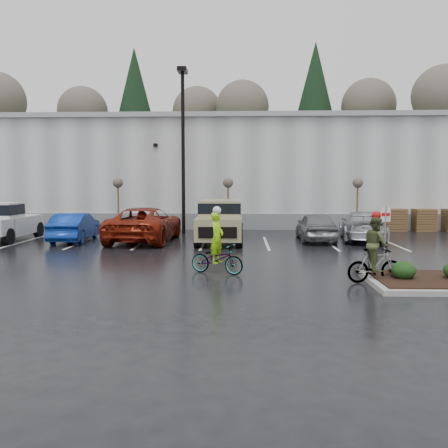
{
  "coord_description": "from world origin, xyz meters",
  "views": [
    {
      "loc": [
        -0.69,
        -14.72,
        2.98
      ],
      "look_at": [
        -1.39,
        3.9,
        1.3
      ],
      "focal_mm": 38.0,
      "sensor_mm": 36.0,
      "label": 1
    }
  ],
  "objects_px": {
    "pickup_white": "(8,221)",
    "car_blue": "(75,227)",
    "pallet_stack_a": "(395,220)",
    "car_far_silver": "(363,226)",
    "cyclist_hivis": "(217,253)",
    "lamppost": "(183,133)",
    "cyclist_olive": "(375,256)",
    "sapling_mid": "(228,186)",
    "sapling_west": "(118,186)",
    "car_red": "(145,224)",
    "car_grey": "(316,227)",
    "sapling_east": "(358,186)",
    "pallet_stack_b": "(423,220)",
    "suv_tan": "(220,221)",
    "fire_lane_sign": "(385,232)"
  },
  "relations": [
    {
      "from": "cyclist_hivis",
      "to": "fire_lane_sign",
      "type": "bearing_deg",
      "value": -71.2
    },
    {
      "from": "cyclist_hivis",
      "to": "cyclist_olive",
      "type": "bearing_deg",
      "value": -83.09
    },
    {
      "from": "fire_lane_sign",
      "to": "car_far_silver",
      "type": "xyz_separation_m",
      "value": [
        1.63,
        9.2,
        -0.66
      ]
    },
    {
      "from": "sapling_east",
      "to": "pallet_stack_a",
      "type": "distance_m",
      "value": 3.39
    },
    {
      "from": "car_grey",
      "to": "cyclist_hivis",
      "type": "height_order",
      "value": "cyclist_hivis"
    },
    {
      "from": "pallet_stack_a",
      "to": "pickup_white",
      "type": "distance_m",
      "value": 21.69
    },
    {
      "from": "sapling_west",
      "to": "pallet_stack_a",
      "type": "relative_size",
      "value": 2.37
    },
    {
      "from": "car_grey",
      "to": "car_far_silver",
      "type": "distance_m",
      "value": 2.42
    },
    {
      "from": "sapling_east",
      "to": "car_far_silver",
      "type": "relative_size",
      "value": 0.62
    },
    {
      "from": "cyclist_olive",
      "to": "cyclist_hivis",
      "type": "bearing_deg",
      "value": 65.04
    },
    {
      "from": "lamppost",
      "to": "car_red",
      "type": "height_order",
      "value": "lamppost"
    },
    {
      "from": "sapling_west",
      "to": "car_blue",
      "type": "distance_m",
      "value": 5.08
    },
    {
      "from": "sapling_mid",
      "to": "car_blue",
      "type": "distance_m",
      "value": 9.01
    },
    {
      "from": "pallet_stack_a",
      "to": "pickup_white",
      "type": "xyz_separation_m",
      "value": [
        -21.04,
        -5.28,
        0.3
      ]
    },
    {
      "from": "sapling_east",
      "to": "pallet_stack_b",
      "type": "relative_size",
      "value": 2.37
    },
    {
      "from": "sapling_mid",
      "to": "pickup_white",
      "type": "distance_m",
      "value": 11.97
    },
    {
      "from": "car_grey",
      "to": "pickup_white",
      "type": "bearing_deg",
      "value": 1.64
    },
    {
      "from": "pickup_white",
      "to": "car_blue",
      "type": "height_order",
      "value": "pickup_white"
    },
    {
      "from": "pallet_stack_a",
      "to": "pickup_white",
      "type": "height_order",
      "value": "pickup_white"
    },
    {
      "from": "cyclist_hivis",
      "to": "cyclist_olive",
      "type": "xyz_separation_m",
      "value": [
        4.73,
        -1.19,
        0.1
      ]
    },
    {
      "from": "sapling_mid",
      "to": "fire_lane_sign",
      "type": "distance_m",
      "value": 13.92
    },
    {
      "from": "car_far_silver",
      "to": "cyclist_hivis",
      "type": "distance_m",
      "value": 11.35
    },
    {
      "from": "sapling_mid",
      "to": "car_grey",
      "type": "relative_size",
      "value": 0.75
    },
    {
      "from": "sapling_west",
      "to": "lamppost",
      "type": "bearing_deg",
      "value": -14.04
    },
    {
      "from": "lamppost",
      "to": "cyclist_olive",
      "type": "distance_m",
      "value": 15.49
    },
    {
      "from": "pallet_stack_b",
      "to": "cyclist_hivis",
      "type": "distance_m",
      "value": 17.93
    },
    {
      "from": "fire_lane_sign",
      "to": "cyclist_hivis",
      "type": "bearing_deg",
      "value": 177.75
    },
    {
      "from": "car_blue",
      "to": "car_red",
      "type": "bearing_deg",
      "value": 179.17
    },
    {
      "from": "pallet_stack_a",
      "to": "car_blue",
      "type": "height_order",
      "value": "car_blue"
    },
    {
      "from": "pallet_stack_b",
      "to": "lamppost",
      "type": "bearing_deg",
      "value": -171.98
    },
    {
      "from": "sapling_mid",
      "to": "cyclist_olive",
      "type": "xyz_separation_m",
      "value": [
        4.74,
        -13.78,
        -1.94
      ]
    },
    {
      "from": "sapling_east",
      "to": "car_grey",
      "type": "bearing_deg",
      "value": -126.7
    },
    {
      "from": "suv_tan",
      "to": "cyclist_hivis",
      "type": "height_order",
      "value": "cyclist_hivis"
    },
    {
      "from": "pickup_white",
      "to": "car_grey",
      "type": "bearing_deg",
      "value": 1.09
    },
    {
      "from": "car_blue",
      "to": "cyclist_olive",
      "type": "xyz_separation_m",
      "value": [
        12.24,
        -9.23,
        0.07
      ]
    },
    {
      "from": "sapling_mid",
      "to": "car_red",
      "type": "xyz_separation_m",
      "value": [
        -4.01,
        -4.41,
        -1.88
      ]
    },
    {
      "from": "sapling_west",
      "to": "car_red",
      "type": "xyz_separation_m",
      "value": [
        2.49,
        -4.41,
        -1.88
      ]
    },
    {
      "from": "car_red",
      "to": "car_grey",
      "type": "xyz_separation_m",
      "value": [
        8.54,
        0.43,
        -0.12
      ]
    },
    {
      "from": "sapling_mid",
      "to": "sapling_east",
      "type": "xyz_separation_m",
      "value": [
        7.5,
        0.0,
        0.0
      ]
    },
    {
      "from": "cyclist_hivis",
      "to": "pickup_white",
      "type": "bearing_deg",
      "value": 74.09
    },
    {
      "from": "sapling_mid",
      "to": "pallet_stack_a",
      "type": "height_order",
      "value": "sapling_mid"
    },
    {
      "from": "car_blue",
      "to": "sapling_mid",
      "type": "bearing_deg",
      "value": -151.98
    },
    {
      "from": "car_red",
      "to": "cyclist_olive",
      "type": "height_order",
      "value": "cyclist_olive"
    },
    {
      "from": "cyclist_hivis",
      "to": "cyclist_olive",
      "type": "height_order",
      "value": "cyclist_hivis"
    },
    {
      "from": "car_blue",
      "to": "lamppost",
      "type": "bearing_deg",
      "value": -147.84
    },
    {
      "from": "lamppost",
      "to": "cyclist_olive",
      "type": "height_order",
      "value": "lamppost"
    },
    {
      "from": "sapling_mid",
      "to": "cyclist_hivis",
      "type": "bearing_deg",
      "value": -89.94
    },
    {
      "from": "lamppost",
      "to": "pickup_white",
      "type": "distance_m",
      "value": 10.28
    },
    {
      "from": "sapling_west",
      "to": "car_grey",
      "type": "relative_size",
      "value": 0.75
    },
    {
      "from": "suv_tan",
      "to": "cyclist_olive",
      "type": "relative_size",
      "value": 2.41
    }
  ]
}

